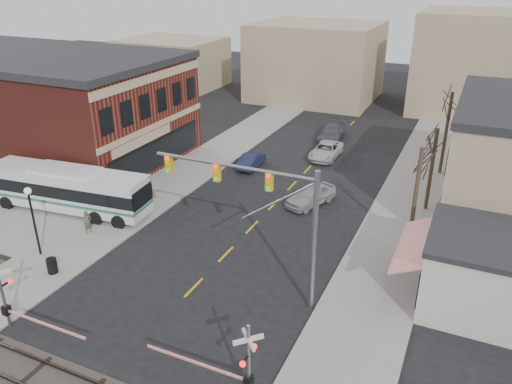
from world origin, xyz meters
TOP-DOWN VIEW (x-y plane):
  - ground at (0.00, 0.00)m, footprint 160.00×160.00m
  - sidewalk_west at (-9.50, 20.00)m, footprint 5.00×60.00m
  - sidewalk_east at (9.50, 20.00)m, footprint 5.00×60.00m
  - brick_building at (-26.98, 16.00)m, footprint 30.40×15.40m
  - awning_shop at (15.97, 7.00)m, footprint 9.74×6.20m
  - tree_east_a at (10.50, 12.00)m, footprint 0.28×0.28m
  - tree_east_b at (10.80, 18.00)m, footprint 0.28×0.28m
  - tree_east_c at (11.00, 26.00)m, footprint 0.28×0.28m
  - transit_bus at (-13.56, 6.73)m, footprint 12.85×4.06m
  - traffic_signal_mast at (4.09, 3.08)m, footprint 9.33×0.30m
  - rr_crossing_west at (-6.32, -4.87)m, footprint 5.60×1.36m
  - rr_crossing_east at (5.95, -4.06)m, footprint 5.60×1.36m
  - street_lamp at (-10.70, 0.97)m, footprint 0.44×0.44m
  - trash_bin at (-8.40, -0.28)m, footprint 0.60×0.60m
  - car_a at (2.55, 15.28)m, footprint 3.40×4.92m
  - car_b at (-4.90, 20.48)m, footprint 1.67×4.18m
  - car_c at (0.56, 25.68)m, footprint 2.36×5.10m
  - car_d at (-0.45, 30.88)m, footprint 2.82×5.87m
  - pedestrian_near at (-9.78, 4.41)m, footprint 0.56×0.70m
  - pedestrian_far at (-9.54, 7.42)m, footprint 0.95×0.96m

SIDE VIEW (x-z plane):
  - ground at x=0.00m, z-range 0.00..0.00m
  - sidewalk_west at x=-9.50m, z-range 0.00..0.12m
  - sidewalk_east at x=9.50m, z-range 0.00..0.12m
  - trash_bin at x=-8.40m, z-range 0.12..1.07m
  - car_b at x=-4.90m, z-range 0.00..1.35m
  - car_c at x=0.56m, z-range 0.00..1.41m
  - car_a at x=2.55m, z-range 0.00..1.56m
  - car_d at x=-0.45m, z-range 0.00..1.65m
  - pedestrian_far at x=-9.54m, z-range 0.12..1.69m
  - pedestrian_near at x=-9.78m, z-range 0.12..1.79m
  - transit_bus at x=-13.56m, z-range 0.21..3.46m
  - rr_crossing_west at x=-6.32m, z-range -0.03..3.97m
  - rr_crossing_east at x=5.95m, z-range -0.03..3.97m
  - awning_shop at x=15.97m, z-range 0.01..4.31m
  - tree_east_b at x=10.80m, z-range 0.12..6.42m
  - street_lamp at x=-10.70m, z-range 1.09..5.73m
  - tree_east_a at x=10.50m, z-range 0.12..6.87m
  - tree_east_c at x=11.00m, z-range 0.12..7.32m
  - brick_building at x=-26.98m, z-range 0.01..9.61m
  - traffic_signal_mast at x=4.09m, z-range 1.70..9.70m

